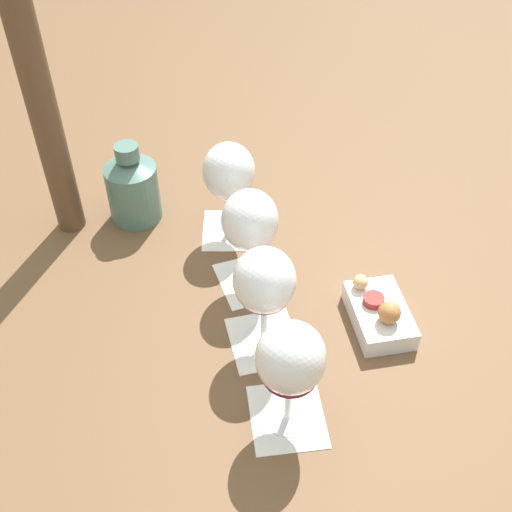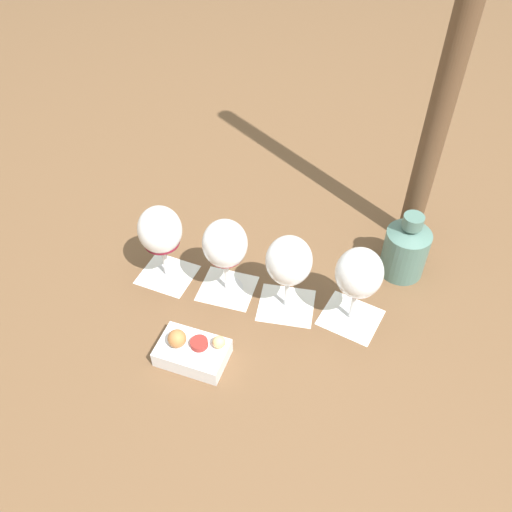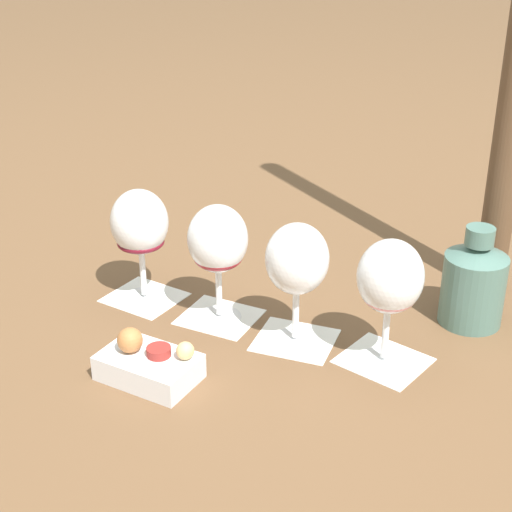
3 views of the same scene
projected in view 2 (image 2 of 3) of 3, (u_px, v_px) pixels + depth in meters
name	position (u px, v px, depth m)	size (l,w,h in m)	color
ground_plane	(256.00, 296.00, 1.15)	(8.00, 8.00, 0.00)	brown
tasting_card_0	(350.00, 317.00, 1.11)	(0.14, 0.15, 0.00)	white
tasting_card_1	(286.00, 305.00, 1.13)	(0.15, 0.15, 0.00)	white
tasting_card_2	(227.00, 288.00, 1.17)	(0.15, 0.15, 0.00)	white
tasting_card_3	(167.00, 274.00, 1.20)	(0.15, 0.15, 0.00)	white
wine_glass_0	(359.00, 276.00, 1.02)	(0.09, 0.09, 0.19)	white
wine_glass_1	(289.00, 264.00, 1.04)	(0.09, 0.09, 0.19)	white
wine_glass_2	(225.00, 247.00, 1.08)	(0.09, 0.09, 0.19)	white
wine_glass_3	(160.00, 233.00, 1.11)	(0.09, 0.09, 0.19)	white
ceramic_vase	(406.00, 248.00, 1.16)	(0.10, 0.10, 0.16)	#4C7066
snack_dish	(192.00, 351.00, 1.03)	(0.15, 0.16, 0.07)	silver
umbrella_pole	(464.00, 23.00, 0.93)	(0.05, 0.05, 1.00)	brown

